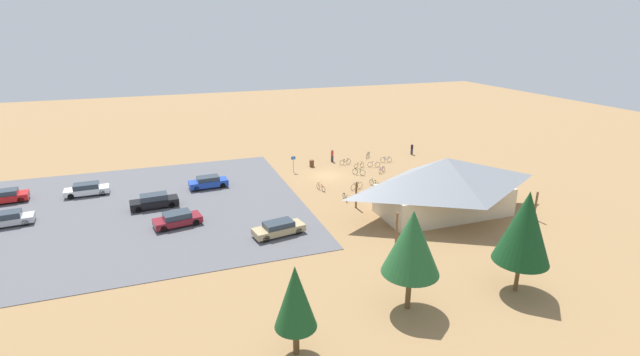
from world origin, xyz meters
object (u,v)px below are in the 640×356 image
bicycle_red_lone_west (321,187)px  bicycle_silver_mid_cluster (345,197)px  visitor_near_lot (332,155)px  bicycle_teal_near_porch (368,155)px  pine_east (295,297)px  lot_sign (293,162)px  bicycle_blue_yard_right (386,160)px  bicycle_purple_near_sign (382,170)px  bicycle_green_back_row (359,172)px  pine_midwest (412,242)px  car_white_mid_lot (87,189)px  bike_pavilion (445,182)px  visitor_at_bikes (412,149)px  car_tan_near_entry (279,228)px  car_maroon_far_end (177,219)px  bicycle_black_by_bin (345,162)px  bicycle_teal_trailside (374,183)px  bicycle_yellow_yard_center (357,186)px  bicycle_silver_lone_east (373,190)px  car_blue_aisle_side (208,182)px  trash_bin (312,163)px  bicycle_orange_edge_south (359,165)px  car_black_front_row (154,201)px  car_red_by_curb (5,196)px  bicycle_white_front_row (374,165)px  pine_center (525,227)px

bicycle_red_lone_west → bicycle_silver_mid_cluster: bicycle_red_lone_west is taller
visitor_near_lot → bicycle_teal_near_porch: bearing=-177.5°
pine_east → lot_sign: bearing=-106.3°
bicycle_blue_yard_right → bicycle_purple_near_sign: bearing=55.8°
bicycle_green_back_row → pine_midwest: bearing=72.2°
bicycle_red_lone_west → visitor_near_lot: (-5.39, -10.30, 0.58)m
car_white_mid_lot → bike_pavilion: bearing=152.7°
bicycle_green_back_row → car_white_mid_lot: size_ratio=0.28×
pine_midwest → bicycle_silver_mid_cluster: size_ratio=4.21×
bicycle_purple_near_sign → car_white_mid_lot: bearing=-6.1°
pine_midwest → visitor_at_bikes: bearing=-121.0°
bicycle_red_lone_west → car_tan_near_entry: bearing=52.2°
car_maroon_far_end → bicycle_silver_mid_cluster: bearing=-177.5°
bicycle_black_by_bin → car_tan_near_entry: 22.96m
bicycle_teal_trailside → bike_pavilion: bearing=106.7°
bicycle_yellow_yard_center → car_tan_near_entry: bearing=37.0°
bicycle_silver_lone_east → car_tan_near_entry: bearing=28.4°
pine_east → bicycle_blue_yard_right: pine_east is taller
bicycle_blue_yard_right → bicycle_black_by_bin: size_ratio=0.98×
bicycle_blue_yard_right → lot_sign: bearing=-0.4°
bicycle_silver_mid_cluster → visitor_at_bikes: size_ratio=1.01×
bicycle_green_back_row → car_blue_aisle_side: car_blue_aisle_side is taller
pine_east → car_blue_aisle_side: bearing=-87.3°
trash_bin → bicycle_blue_yard_right: trash_bin is taller
pine_east → car_white_mid_lot: size_ratio=1.23×
bike_pavilion → bicycle_blue_yard_right: 18.35m
bicycle_black_by_bin → bicycle_red_lone_west: size_ratio=1.01×
bicycle_teal_near_porch → visitor_near_lot: 5.60m
bicycle_green_back_row → bicycle_blue_yard_right: bearing=-146.9°
trash_bin → bicycle_yellow_yard_center: trash_bin is taller
pine_midwest → bicycle_teal_trailside: size_ratio=4.37×
bicycle_silver_mid_cluster → trash_bin: bearing=-92.6°
car_maroon_far_end → bicycle_green_back_row: bearing=-159.8°
bicycle_teal_near_porch → pine_midwest: bearing=68.7°
bicycle_teal_trailside → pine_east: bearing=55.1°
bicycle_orange_edge_south → bicycle_silver_mid_cluster: 12.00m
car_blue_aisle_side → car_white_mid_lot: (12.95, -2.13, -0.02)m
bicycle_teal_near_porch → bicycle_purple_near_sign: bicycle_purple_near_sign is taller
pine_midwest → car_black_front_row: (15.66, -24.20, -4.07)m
bicycle_purple_near_sign → car_red_by_curb: size_ratio=0.32×
pine_east → bicycle_purple_near_sign: pine_east is taller
bicycle_orange_edge_south → car_maroon_far_end: 26.08m
bike_pavilion → car_maroon_far_end: 25.98m
lot_sign → car_maroon_far_end: size_ratio=0.48×
car_maroon_far_end → bicycle_yellow_yard_center: bearing=-170.0°
bicycle_black_by_bin → pine_east: bearing=62.9°
bicycle_purple_near_sign → bicycle_white_front_row: (-0.06, -2.47, 0.00)m
pine_center → bicycle_silver_lone_east: 21.74m
pine_midwest → car_blue_aisle_side: 30.40m
bicycle_teal_near_porch → bicycle_white_front_row: bicycle_white_front_row is taller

